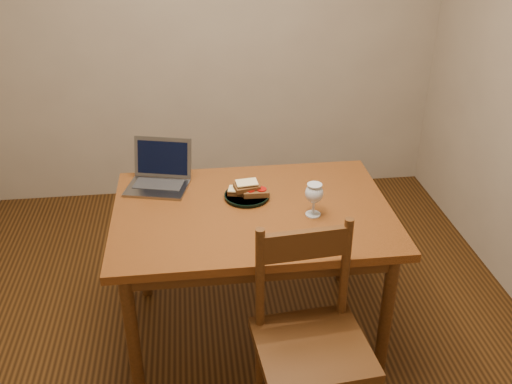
{
  "coord_description": "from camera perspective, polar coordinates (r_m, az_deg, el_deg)",
  "views": [
    {
      "loc": [
        -0.16,
        -2.28,
        2.1
      ],
      "look_at": [
        0.13,
        0.06,
        0.8
      ],
      "focal_mm": 40.0,
      "sensor_mm": 36.0,
      "label": 1
    }
  ],
  "objects": [
    {
      "name": "floor",
      "position": [
        3.11,
        -2.28,
        -13.83
      ],
      "size": [
        3.2,
        3.2,
        0.02
      ],
      "primitive_type": "cube",
      "color": "black",
      "rests_on": "ground"
    },
    {
      "name": "table",
      "position": [
        2.72,
        -0.35,
        -3.27
      ],
      "size": [
        1.3,
        0.9,
        0.74
      ],
      "color": "#44220B",
      "rests_on": "floor"
    },
    {
      "name": "milk_glass",
      "position": [
        2.6,
        5.8,
        -0.76
      ],
      "size": [
        0.08,
        0.08,
        0.16
      ],
      "primitive_type": null,
      "color": "white",
      "rests_on": "table"
    },
    {
      "name": "plate",
      "position": [
        2.76,
        -0.91,
        -0.41
      ],
      "size": [
        0.22,
        0.22,
        0.02
      ],
      "primitive_type": "cylinder",
      "color": "black",
      "rests_on": "table"
    },
    {
      "name": "sandwich_top",
      "position": [
        2.74,
        -0.93,
        0.62
      ],
      "size": [
        0.13,
        0.09,
        0.04
      ],
      "primitive_type": null,
      "rotation": [
        0.0,
        0.0,
        0.2
      ],
      "color": "#381E0C",
      "rests_on": "plate"
    },
    {
      "name": "sandwich_cheese",
      "position": [
        2.75,
        -1.7,
        0.13
      ],
      "size": [
        0.12,
        0.09,
        0.03
      ],
      "primitive_type": null,
      "rotation": [
        0.0,
        0.0,
        -0.26
      ],
      "color": "#381E0C",
      "rests_on": "plate"
    },
    {
      "name": "chair",
      "position": [
        2.35,
        5.55,
        -13.84
      ],
      "size": [
        0.48,
        0.46,
        0.47
      ],
      "rotation": [
        0.0,
        0.0,
        0.09
      ],
      "color": "#3A210C",
      "rests_on": "floor"
    },
    {
      "name": "sandwich_tomato",
      "position": [
        2.74,
        -0.02,
        0.05
      ],
      "size": [
        0.12,
        0.07,
        0.04
      ],
      "primitive_type": null,
      "rotation": [
        0.0,
        0.0,
        -0.02
      ],
      "color": "#381E0C",
      "rests_on": "plate"
    },
    {
      "name": "laptop",
      "position": [
        2.91,
        -9.6,
        1.87
      ],
      "size": [
        0.35,
        0.33,
        0.21
      ],
      "rotation": [
        0.0,
        0.0,
        -0.25
      ],
      "color": "slate",
      "rests_on": "table"
    },
    {
      "name": "back_wall",
      "position": [
        3.97,
        -4.74,
        17.21
      ],
      "size": [
        3.2,
        0.02,
        2.6
      ],
      "primitive_type": "cube",
      "color": "gray",
      "rests_on": "floor"
    }
  ]
}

